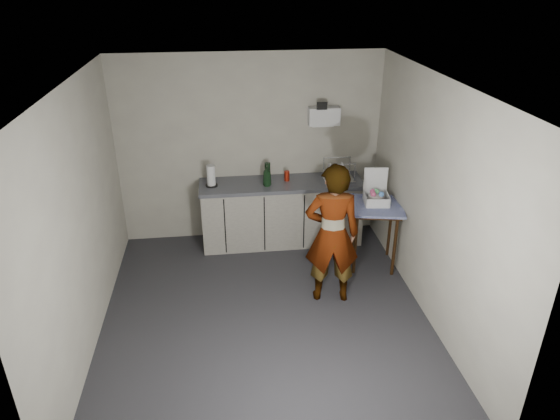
{
  "coord_description": "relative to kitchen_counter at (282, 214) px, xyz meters",
  "views": [
    {
      "loc": [
        -0.4,
        -4.53,
        3.53
      ],
      "look_at": [
        0.22,
        0.45,
        1.1
      ],
      "focal_mm": 32.0,
      "sensor_mm": 36.0,
      "label": 1
    }
  ],
  "objects": [
    {
      "name": "ground",
      "position": [
        -0.4,
        -1.7,
        -0.43
      ],
      "size": [
        4.0,
        4.0,
        0.0
      ],
      "primitive_type": "plane",
      "color": "#29292E",
      "rests_on": "ground"
    },
    {
      "name": "wall_back",
      "position": [
        -0.4,
        0.29,
        0.87
      ],
      "size": [
        3.6,
        0.02,
        2.6
      ],
      "primitive_type": "cube",
      "color": "#B3AC9C",
      "rests_on": "ground"
    },
    {
      "name": "wall_right",
      "position": [
        1.39,
        -1.7,
        0.87
      ],
      "size": [
        0.02,
        4.0,
        2.6
      ],
      "primitive_type": "cube",
      "color": "#B3AC9C",
      "rests_on": "ground"
    },
    {
      "name": "wall_left",
      "position": [
        -2.19,
        -1.7,
        0.87
      ],
      "size": [
        0.02,
        4.0,
        2.6
      ],
      "primitive_type": "cube",
      "color": "#B3AC9C",
      "rests_on": "ground"
    },
    {
      "name": "ceiling",
      "position": [
        -0.4,
        -1.7,
        2.17
      ],
      "size": [
        3.6,
        4.0,
        0.01
      ],
      "primitive_type": "cube",
      "color": "white",
      "rests_on": "wall_back"
    },
    {
      "name": "kitchen_counter",
      "position": [
        0.0,
        0.0,
        0.0
      ],
      "size": [
        2.24,
        0.62,
        0.91
      ],
      "color": "black",
      "rests_on": "ground"
    },
    {
      "name": "wall_shelf",
      "position": [
        0.6,
        0.22,
        1.32
      ],
      "size": [
        0.42,
        0.18,
        0.37
      ],
      "color": "white",
      "rests_on": "ground"
    },
    {
      "name": "side_table",
      "position": [
        1.1,
        -0.76,
        0.32
      ],
      "size": [
        0.78,
        0.78,
        0.86
      ],
      "rotation": [
        0.0,
        0.0,
        -0.2
      ],
      "color": "#361C0C",
      "rests_on": "ground"
    },
    {
      "name": "standing_man",
      "position": [
        0.39,
        -1.43,
        0.42
      ],
      "size": [
        0.66,
        0.48,
        1.69
      ],
      "primitive_type": "imported",
      "rotation": [
        0.0,
        0.0,
        3.02
      ],
      "color": "#B2A593",
      "rests_on": "ground"
    },
    {
      "name": "soap_bottle",
      "position": [
        -0.21,
        -0.1,
        0.63
      ],
      "size": [
        0.12,
        0.12,
        0.3
      ],
      "primitive_type": "imported",
      "rotation": [
        0.0,
        0.0,
        -0.03
      ],
      "color": "black",
      "rests_on": "kitchen_counter"
    },
    {
      "name": "soda_can",
      "position": [
        0.08,
        0.05,
        0.55
      ],
      "size": [
        0.07,
        0.07,
        0.14
      ],
      "primitive_type": "cylinder",
      "color": "red",
      "rests_on": "kitchen_counter"
    },
    {
      "name": "dark_bottle",
      "position": [
        -0.19,
        0.07,
        0.61
      ],
      "size": [
        0.08,
        0.08,
        0.26
      ],
      "primitive_type": "cylinder",
      "color": "black",
      "rests_on": "kitchen_counter"
    },
    {
      "name": "paper_towel",
      "position": [
        -0.95,
        -0.01,
        0.62
      ],
      "size": [
        0.16,
        0.16,
        0.29
      ],
      "color": "black",
      "rests_on": "kitchen_counter"
    },
    {
      "name": "dish_rack",
      "position": [
        0.78,
        -0.01,
        0.55
      ],
      "size": [
        0.41,
        0.31,
        0.29
      ],
      "color": "silver",
      "rests_on": "kitchen_counter"
    },
    {
      "name": "bakery_box",
      "position": [
        1.11,
        -0.7,
        0.53
      ],
      "size": [
        0.34,
        0.35,
        0.42
      ],
      "rotation": [
        0.0,
        0.0,
        -0.12
      ],
      "color": "white",
      "rests_on": "side_table"
    }
  ]
}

